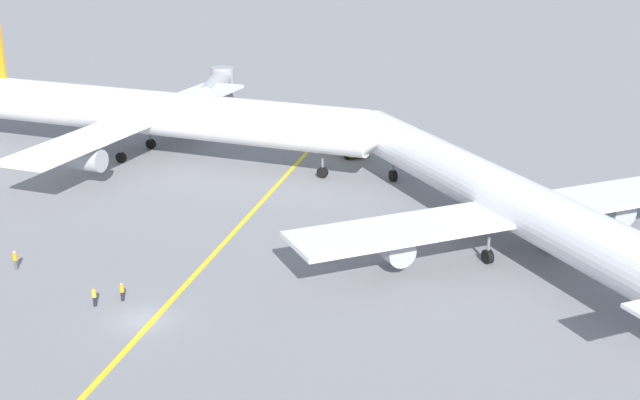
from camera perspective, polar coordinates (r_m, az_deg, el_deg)
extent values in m
plane|color=gray|center=(65.26, -12.17, -8.18)|extent=(600.00, 600.00, 0.00)
cube|color=yellow|center=(73.22, -8.33, -4.78)|extent=(5.30, 119.92, 0.01)
cylinder|color=white|center=(105.30, -11.11, 5.91)|extent=(55.13, 15.38, 5.56)
cone|color=white|center=(93.38, 4.02, 4.52)|extent=(3.68, 5.54, 5.12)
cube|color=white|center=(106.97, -12.34, 5.57)|extent=(14.53, 46.11, 0.44)
cylinder|color=#999EA3|center=(96.83, -15.90, 2.74)|extent=(4.60, 3.31, 2.60)
cylinder|color=#999EA3|center=(117.43, -8.44, 6.12)|extent=(4.60, 3.31, 2.60)
cylinder|color=slate|center=(110.98, -11.70, 4.50)|extent=(0.28, 0.28, 2.70)
cylinder|color=black|center=(111.32, -11.65, 3.83)|extent=(1.38, 0.78, 1.30)
cylinder|color=slate|center=(105.56, -13.68, 3.59)|extent=(0.28, 0.28, 2.70)
cylinder|color=black|center=(105.93, -13.63, 2.89)|extent=(1.38, 0.78, 1.30)
cylinder|color=slate|center=(96.56, 0.17, 2.69)|extent=(0.28, 0.28, 2.70)
cylinder|color=black|center=(96.95, 0.17, 1.93)|extent=(1.38, 0.78, 1.30)
cylinder|color=silver|center=(78.05, 12.34, 0.34)|extent=(33.31, 45.85, 4.90)
cone|color=silver|center=(100.46, 3.45, 5.01)|extent=(5.30, 4.85, 4.51)
cube|color=silver|center=(76.32, 13.42, -0.76)|extent=(39.24, 29.49, 0.44)
cylinder|color=#999EA3|center=(85.04, 19.52, -0.57)|extent=(4.51, 4.94, 2.60)
cylinder|color=#999EA3|center=(71.61, 4.99, -3.18)|extent=(4.51, 4.94, 2.60)
cylinder|color=slate|center=(74.55, 11.60, -3.15)|extent=(0.28, 0.28, 2.00)
cylinder|color=black|center=(74.94, 11.55, -3.86)|extent=(1.19, 1.38, 1.30)
cylinder|color=slate|center=(78.43, 15.72, -2.35)|extent=(0.28, 0.28, 2.00)
cylinder|color=black|center=(78.79, 15.65, -3.03)|extent=(1.19, 1.38, 1.30)
cylinder|color=slate|center=(95.85, 5.11, 2.27)|extent=(0.28, 0.28, 2.00)
cylinder|color=black|center=(96.15, 5.09, 1.70)|extent=(1.19, 1.38, 1.30)
cube|color=gold|center=(106.49, 2.05, 3.78)|extent=(5.34, 6.25, 1.35)
cube|color=#333D47|center=(107.32, 1.78, 4.53)|extent=(2.88, 2.88, 0.90)
cylinder|color=#4C4C51|center=(102.54, 3.08, 3.23)|extent=(1.92, 2.79, 0.20)
sphere|color=orange|center=(107.16, 1.79, 4.86)|extent=(0.24, 0.24, 0.24)
cylinder|color=black|center=(108.00, 0.97, 3.64)|extent=(0.74, 0.92, 0.90)
cylinder|color=black|center=(109.02, 2.23, 3.78)|extent=(0.74, 0.92, 0.90)
cylinder|color=black|center=(104.34, 1.86, 3.07)|extent=(0.74, 0.92, 0.90)
cylinder|color=black|center=(105.39, 3.16, 3.22)|extent=(0.74, 0.92, 0.90)
cylinder|color=#4C4C51|center=(77.05, -20.34, -4.23)|extent=(0.28, 0.28, 0.89)
cylinder|color=orange|center=(76.77, -20.40, -3.71)|extent=(0.36, 0.36, 0.63)
sphere|color=beige|center=(76.61, -20.44, -3.41)|extent=(0.24, 0.24, 0.24)
cylinder|color=#F24C19|center=(76.54, -20.58, -3.69)|extent=(0.05, 0.05, 0.40)
cylinder|color=black|center=(68.61, -13.54, -6.50)|extent=(0.28, 0.28, 0.78)
cylinder|color=orange|center=(68.33, -13.58, -5.99)|extent=(0.36, 0.36, 0.55)
sphere|color=tan|center=(68.17, -13.61, -5.70)|extent=(0.21, 0.21, 0.21)
cylinder|color=black|center=(68.24, -15.35, -6.79)|extent=(0.28, 0.28, 0.82)
cylinder|color=#D1E02D|center=(67.95, -15.40, -6.27)|extent=(0.36, 0.36, 0.58)
sphere|color=#9E704C|center=(67.78, -15.43, -5.96)|extent=(0.22, 0.22, 0.22)
cylinder|color=#F24C19|center=(67.65, -15.30, -6.27)|extent=(0.05, 0.05, 0.40)
cylinder|color=#B7B7BC|center=(129.74, -7.32, 7.74)|extent=(5.42, 15.96, 3.20)
cylinder|color=#99999E|center=(137.31, -6.77, 8.40)|extent=(3.84, 3.84, 3.52)
cylinder|color=#595960|center=(136.73, -6.80, 7.52)|extent=(0.70, 0.70, 3.93)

